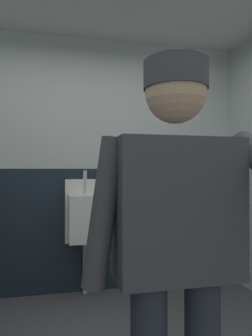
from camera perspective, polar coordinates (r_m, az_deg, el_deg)
wall_back at (r=3.28m, az=-7.15°, el=0.85°), size 3.87×0.12×2.63m
wainscot_band_back at (r=3.26m, az=-7.03°, el=-11.28°), size 3.27×0.03×1.26m
urinal_solo at (r=3.09m, az=-7.46°, el=-9.07°), size 0.40×0.34×1.24m
person at (r=1.22m, az=9.44°, el=-11.86°), size 0.69×0.60×1.66m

